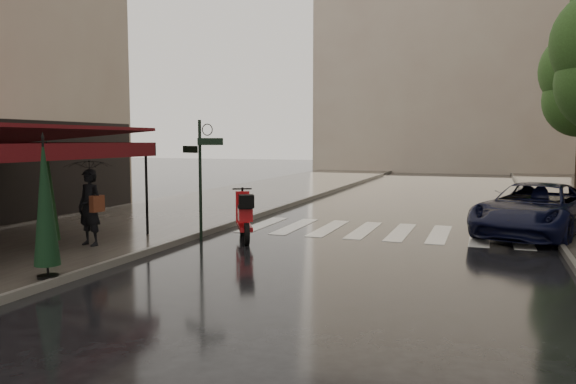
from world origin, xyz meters
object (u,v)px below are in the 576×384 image
Objects in this scene: scooter at (244,217)px; parasol_back at (48,193)px; parasol_front at (45,202)px; pedestrian_with_umbrella at (89,174)px; parked_car at (535,209)px.

parasol_back is (-3.36, -3.19, 0.81)m from scooter.
parasol_front is at bearing -134.72° from scooter.
scooter is at bearing 50.39° from pedestrian_with_umbrella.
scooter is 0.35× the size of parked_car.
parked_car is at bearing 39.93° from pedestrian_with_umbrella.
parasol_front is 1.06× the size of parasol_back.
parked_car is 2.13× the size of parasol_back.
parasol_front reaches higher than parked_car.
parasol_back is at bearing -129.77° from parked_car.
parasol_front reaches higher than parasol_back.
parasol_front is (-1.51, -5.28, 0.90)m from scooter.
parasol_front is (1.36, -2.84, -0.30)m from pedestrian_with_umbrella.
parasol_front is at bearing -54.43° from pedestrian_with_umbrella.
scooter is 4.71m from parasol_back.
parasol_back is at bearing -112.95° from pedestrian_with_umbrella.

